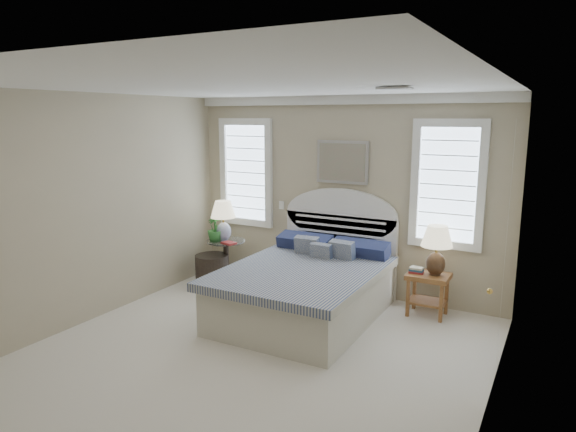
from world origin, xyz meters
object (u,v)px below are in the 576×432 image
(side_table_left, at_px, (226,257))
(lamp_left, at_px, (223,216))
(lamp_right, at_px, (437,245))
(bed, at_px, (308,285))
(floor_pot, at_px, (212,270))
(nightstand_right, at_px, (428,285))

(side_table_left, relative_size, lamp_left, 1.06)
(lamp_left, height_order, lamp_right, lamp_left)
(bed, height_order, floor_pot, bed)
(nightstand_right, bearing_deg, lamp_right, 13.26)
(bed, distance_m, floor_pot, 1.83)
(side_table_left, bearing_deg, lamp_left, -169.70)
(side_table_left, bearing_deg, lamp_right, 2.22)
(bed, xyz_separation_m, floor_pot, (-1.77, 0.40, -0.17))
(nightstand_right, bearing_deg, floor_pot, -174.57)
(lamp_right, bearing_deg, side_table_left, -177.78)
(side_table_left, bearing_deg, nightstand_right, 1.94)
(lamp_left, bearing_deg, nightstand_right, 2.03)
(bed, bearing_deg, lamp_right, 27.32)
(bed, relative_size, side_table_left, 3.61)
(bed, bearing_deg, side_table_left, 160.26)
(side_table_left, relative_size, floor_pot, 1.31)
(floor_pot, bearing_deg, lamp_right, 5.62)
(nightstand_right, distance_m, lamp_right, 0.53)
(nightstand_right, relative_size, lamp_right, 0.86)
(side_table_left, xyz_separation_m, lamp_right, (3.02, 0.12, 0.52))
(side_table_left, height_order, nightstand_right, side_table_left)
(nightstand_right, bearing_deg, side_table_left, -178.06)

